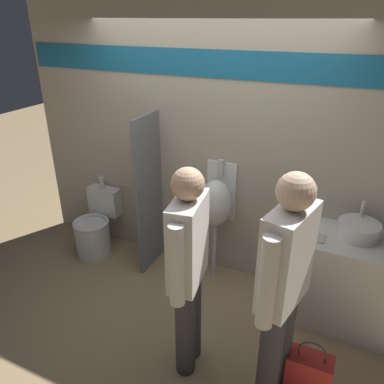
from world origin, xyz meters
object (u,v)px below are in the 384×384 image
object	(u,v)px
cell_phone	(321,239)
shopping_bag	(308,374)
sink_basin	(359,230)
urinal_near_counter	(216,203)
person_in_vest	(188,267)
toilet	(96,228)
person_with_lanyard	(283,286)

from	to	relation	value
cell_phone	shopping_bag	xyz separation A→B (m)	(0.11, -0.77, -0.68)
sink_basin	cell_phone	world-z (taller)	sink_basin
sink_basin	urinal_near_counter	xyz separation A→B (m)	(-1.29, 0.07, -0.06)
sink_basin	shopping_bag	xyz separation A→B (m)	(-0.16, -0.94, -0.74)
cell_phone	person_in_vest	world-z (taller)	person_in_vest
urinal_near_counter	toilet	xyz separation A→B (m)	(-1.42, -0.16, -0.56)
toilet	person_in_vest	xyz separation A→B (m)	(1.65, -0.97, 0.62)
cell_phone	person_in_vest	bearing A→B (deg)	-131.78
sink_basin	cell_phone	bearing A→B (deg)	-147.94
person_with_lanyard	shopping_bag	size ratio (longest dim) A/B	3.60
cell_phone	shopping_bag	bearing A→B (deg)	-81.87
toilet	person_in_vest	distance (m)	2.01
sink_basin	cell_phone	xyz separation A→B (m)	(-0.27, -0.17, -0.06)
toilet	person_in_vest	bearing A→B (deg)	-30.49
person_in_vest	person_with_lanyard	distance (m)	0.66
toilet	person_with_lanyard	xyz separation A→B (m)	(2.31, -0.95, 0.67)
toilet	cell_phone	bearing A→B (deg)	-1.99
cell_phone	urinal_near_counter	world-z (taller)	urinal_near_counter
toilet	person_in_vest	size ratio (longest dim) A/B	0.52
sink_basin	toilet	size ratio (longest dim) A/B	0.39
sink_basin	person_with_lanyard	xyz separation A→B (m)	(-0.40, -1.03, 0.05)
urinal_near_counter	shopping_bag	bearing A→B (deg)	-41.73
shopping_bag	urinal_near_counter	bearing A→B (deg)	138.27
cell_phone	person_with_lanyard	distance (m)	0.88
toilet	shopping_bag	size ratio (longest dim) A/B	1.79
urinal_near_counter	person_with_lanyard	distance (m)	1.43
sink_basin	toilet	world-z (taller)	sink_basin
sink_basin	toilet	distance (m)	2.78
urinal_near_counter	toilet	bearing A→B (deg)	-173.69
person_in_vest	person_with_lanyard	bearing A→B (deg)	-96.46
sink_basin	person_with_lanyard	size ratio (longest dim) A/B	0.19
person_with_lanyard	shopping_bag	distance (m)	0.83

